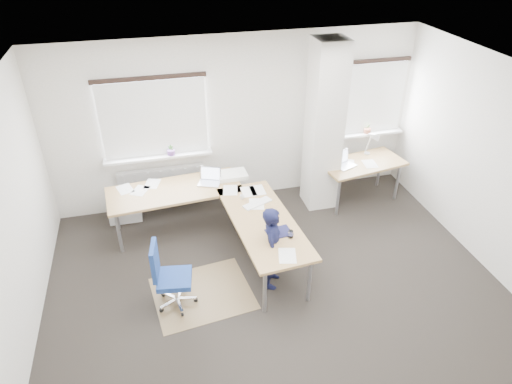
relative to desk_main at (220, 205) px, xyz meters
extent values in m
plane|color=black|center=(0.54, -1.21, -0.69)|extent=(6.00, 6.00, 0.00)
cube|color=beige|center=(0.54, 1.29, 0.71)|extent=(6.00, 0.04, 2.80)
cube|color=beige|center=(-2.46, -1.21, 0.71)|extent=(0.04, 5.00, 2.80)
cube|color=beige|center=(3.54, -1.21, 0.71)|extent=(0.04, 5.00, 2.80)
cube|color=white|center=(0.54, -1.21, 2.11)|extent=(6.00, 5.00, 0.04)
cube|color=beige|center=(1.84, 0.74, 0.70)|extent=(0.50, 0.50, 2.78)
cube|color=white|center=(-0.76, 1.26, 0.91)|extent=(1.60, 0.04, 1.20)
cube|color=white|center=(-0.76, 1.22, 0.91)|extent=(1.60, 0.02, 1.20)
cube|color=white|center=(-0.76, 1.19, 0.29)|extent=(1.70, 0.20, 0.04)
cube|color=white|center=(2.84, 1.26, 0.91)|extent=(1.20, 0.04, 1.20)
cube|color=white|center=(2.84, 1.22, 0.91)|extent=(1.20, 0.02, 1.20)
cube|color=white|center=(2.84, 1.19, 0.29)|extent=(1.30, 0.20, 0.04)
cube|color=silver|center=(-0.76, 1.21, -0.24)|extent=(1.40, 0.10, 0.60)
cylinder|color=#6F408E|center=(-0.56, 1.17, 0.35)|extent=(0.12, 0.12, 0.08)
imported|color=#315C24|center=(-0.56, 1.17, 0.39)|extent=(0.09, 0.06, 0.17)
cylinder|color=#A6593F|center=(2.84, 1.17, 0.35)|extent=(0.12, 0.12, 0.08)
imported|color=#315C24|center=(2.84, 1.17, 0.39)|extent=(0.09, 0.07, 0.17)
cube|color=olive|center=(-0.44, -1.00, -0.69)|extent=(1.37, 1.20, 0.01)
cube|color=white|center=(-1.40, 1.04, -0.54)|extent=(0.51, 0.36, 0.31)
cube|color=olive|center=(-0.60, 0.54, 0.02)|extent=(2.06, 0.97, 0.04)
cube|color=olive|center=(0.50, -0.57, 0.02)|extent=(0.97, 2.06, 0.04)
cylinder|color=#939298|center=(-1.47, 0.16, -0.35)|extent=(0.05, 0.05, 0.69)
cylinder|color=#939298|center=(-1.52, 0.76, -0.35)|extent=(0.05, 0.05, 0.69)
cylinder|color=#939298|center=(0.27, 0.91, -0.35)|extent=(0.05, 0.05, 0.69)
cylinder|color=#939298|center=(0.28, -1.50, -0.35)|extent=(0.05, 0.05, 0.69)
cylinder|color=#939298|center=(0.87, -1.45, -0.35)|extent=(0.05, 0.05, 0.69)
cylinder|color=#939298|center=(0.72, 0.35, -0.35)|extent=(0.05, 0.05, 0.69)
cube|color=#B7B7BC|center=(-0.06, 0.58, 0.05)|extent=(0.39, 0.34, 0.01)
cube|color=#B7B7BC|center=(-0.01, 0.68, 0.16)|extent=(0.32, 0.16, 0.22)
cube|color=silver|center=(-0.01, 0.68, 0.16)|extent=(0.28, 0.14, 0.19)
cube|color=white|center=(0.52, -0.16, 0.05)|extent=(0.46, 0.30, 0.02)
cube|color=#141539|center=(0.63, -0.89, 0.05)|extent=(0.35, 0.28, 0.01)
cube|color=white|center=(0.33, 0.69, 0.07)|extent=(0.46, 0.33, 0.07)
imported|color=white|center=(0.34, 0.02, 0.07)|extent=(0.09, 0.09, 0.07)
cylinder|color=silver|center=(0.74, -1.02, 0.09)|extent=(0.07, 0.07, 0.10)
cube|color=olive|center=(2.54, 0.64, 0.02)|extent=(1.50, 0.93, 0.04)
cylinder|color=#939298|center=(1.99, 0.29, -0.35)|extent=(0.05, 0.05, 0.69)
cylinder|color=#939298|center=(3.18, 0.50, -0.35)|extent=(0.05, 0.05, 0.69)
cylinder|color=#939298|center=(1.91, 0.78, -0.35)|extent=(0.05, 0.05, 0.69)
cylinder|color=#939298|center=(3.09, 0.99, -0.35)|extent=(0.05, 0.05, 0.69)
cube|color=#B7B7BC|center=(2.21, 0.58, 0.05)|extent=(0.39, 0.34, 0.01)
cube|color=#B7B7BC|center=(2.16, 0.69, 0.16)|extent=(0.32, 0.17, 0.22)
cube|color=silver|center=(2.16, 0.69, 0.16)|extent=(0.28, 0.14, 0.19)
cylinder|color=silver|center=(2.75, 0.91, 0.05)|extent=(0.10, 0.10, 0.02)
cylinder|color=silver|center=(2.75, 0.91, 0.24)|extent=(0.02, 0.16, 0.38)
cylinder|color=silver|center=(2.75, 0.79, 0.46)|extent=(0.02, 0.29, 0.13)
cone|color=silver|center=(2.75, 0.65, 0.44)|extent=(0.14, 0.16, 0.17)
cube|color=navy|center=(-0.78, -1.09, -0.27)|extent=(0.48, 0.48, 0.07)
cube|color=navy|center=(-0.99, -1.06, 0.04)|extent=(0.11, 0.37, 0.45)
cylinder|color=silver|center=(-0.78, -1.09, -0.45)|extent=(0.05, 0.05, 0.31)
cylinder|color=black|center=(-0.55, -1.13, -0.66)|extent=(0.06, 0.04, 0.05)
cylinder|color=black|center=(-0.67, -0.88, -0.66)|extent=(0.05, 0.06, 0.05)
cylinder|color=black|center=(-0.95, -0.92, -0.66)|extent=(0.06, 0.06, 0.05)
cylinder|color=black|center=(-0.99, -1.20, -0.66)|extent=(0.06, 0.05, 0.05)
cylinder|color=black|center=(-0.74, -1.32, -0.66)|extent=(0.04, 0.06, 0.05)
imported|color=black|center=(0.51, -1.01, -0.09)|extent=(0.43, 0.52, 1.20)
camera|label=1|loc=(-0.83, -5.45, 3.65)|focal=32.00mm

